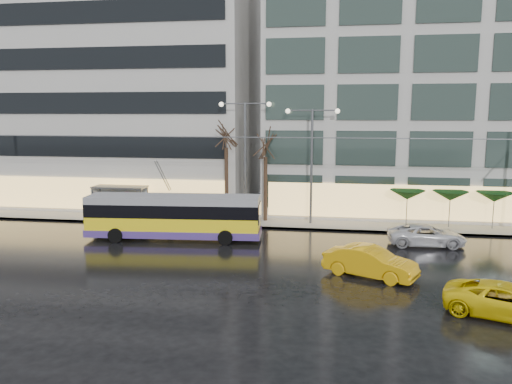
# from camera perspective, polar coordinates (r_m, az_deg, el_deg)

# --- Properties ---
(ground) EXTENTS (140.00, 140.00, 0.00)m
(ground) POSITION_cam_1_polar(r_m,az_deg,el_deg) (28.83, -9.00, -7.98)
(ground) COLOR black
(ground) RESTS_ON ground
(sidewalk) EXTENTS (80.00, 10.00, 0.15)m
(sidewalk) POSITION_cam_1_polar(r_m,az_deg,el_deg) (41.58, -0.45, -2.47)
(sidewalk) COLOR gray
(sidewalk) RESTS_ON ground
(kerb) EXTENTS (80.00, 0.10, 0.15)m
(kerb) POSITION_cam_1_polar(r_m,az_deg,el_deg) (36.81, -1.70, -3.99)
(kerb) COLOR slate
(kerb) RESTS_ON ground
(building_left) EXTENTS (34.00, 14.00, 22.00)m
(building_left) POSITION_cam_1_polar(r_m,az_deg,el_deg) (51.53, -20.08, 11.61)
(building_left) COLOR #B2B0AA
(building_left) RESTS_ON sidewalk
(building_right) EXTENTS (32.00, 14.00, 25.00)m
(building_right) POSITION_cam_1_polar(r_m,az_deg,el_deg) (46.56, 22.41, 13.66)
(building_right) COLOR #B2B0AA
(building_right) RESTS_ON sidewalk
(trolleybus) EXTENTS (11.66, 4.73, 5.34)m
(trolleybus) POSITION_cam_1_polar(r_m,az_deg,el_deg) (33.72, -9.36, -2.94)
(trolleybus) COLOR yellow
(trolleybus) RESTS_ON ground
(catenary) EXTENTS (42.24, 5.12, 7.00)m
(catenary) POSITION_cam_1_polar(r_m,az_deg,el_deg) (35.21, -3.67, 2.30)
(catenary) COLOR #595B60
(catenary) RESTS_ON ground
(bus_shelter) EXTENTS (4.20, 1.60, 2.51)m
(bus_shelter) POSITION_cam_1_polar(r_m,az_deg,el_deg) (41.12, -15.65, -0.27)
(bus_shelter) COLOR #595B60
(bus_shelter) RESTS_ON sidewalk
(street_lamp_near) EXTENTS (3.96, 0.36, 9.03)m
(street_lamp_near) POSITION_cam_1_polar(r_m,az_deg,el_deg) (37.65, -1.25, 5.41)
(street_lamp_near) COLOR #595B60
(street_lamp_near) RESTS_ON sidewalk
(street_lamp_far) EXTENTS (3.96, 0.36, 8.53)m
(street_lamp_far) POSITION_cam_1_polar(r_m,az_deg,el_deg) (37.12, 6.40, 4.88)
(street_lamp_far) COLOR #595B60
(street_lamp_far) RESTS_ON sidewalk
(tree_a) EXTENTS (3.20, 3.20, 8.40)m
(tree_a) POSITION_cam_1_polar(r_m,az_deg,el_deg) (38.09, -3.44, 7.09)
(tree_a) COLOR black
(tree_a) RESTS_ON sidewalk
(tree_b) EXTENTS (3.20, 3.20, 7.70)m
(tree_b) POSITION_cam_1_polar(r_m,az_deg,el_deg) (37.79, 1.11, 6.05)
(tree_b) COLOR black
(tree_b) RESTS_ON sidewalk
(parasol_a) EXTENTS (2.50, 2.50, 2.65)m
(parasol_a) POSITION_cam_1_polar(r_m,az_deg,el_deg) (38.05, 16.91, -0.31)
(parasol_a) COLOR #595B60
(parasol_a) RESTS_ON sidewalk
(parasol_b) EXTENTS (2.50, 2.50, 2.65)m
(parasol_b) POSITION_cam_1_polar(r_m,az_deg,el_deg) (38.59, 21.32, -0.42)
(parasol_b) COLOR #595B60
(parasol_b) RESTS_ON sidewalk
(parasol_c) EXTENTS (2.50, 2.50, 2.65)m
(parasol_c) POSITION_cam_1_polar(r_m,az_deg,el_deg) (39.35, 25.59, -0.52)
(parasol_c) COLOR #595B60
(parasol_c) RESTS_ON sidewalk
(taxi_b) EXTENTS (5.03, 3.52, 1.57)m
(taxi_b) POSITION_cam_1_polar(r_m,az_deg,el_deg) (26.59, 12.91, -7.81)
(taxi_b) COLOR #E9A70C
(taxi_b) RESTS_ON ground
(taxi_c) EXTENTS (5.52, 3.97, 1.40)m
(taxi_c) POSITION_cam_1_polar(r_m,az_deg,el_deg) (23.52, 26.88, -11.07)
(taxi_c) COLOR yellow
(taxi_c) RESTS_ON ground
(sedan_silver) EXTENTS (4.94, 2.45, 1.34)m
(sedan_silver) POSITION_cam_1_polar(r_m,az_deg,el_deg) (33.68, 18.92, -4.69)
(sedan_silver) COLOR silver
(sedan_silver) RESTS_ON ground
(pedestrian_a) EXTENTS (1.18, 1.19, 2.19)m
(pedestrian_a) POSITION_cam_1_polar(r_m,az_deg,el_deg) (40.15, -14.53, -0.99)
(pedestrian_a) COLOR black
(pedestrian_a) RESTS_ON sidewalk
(pedestrian_b) EXTENTS (1.07, 1.01, 1.74)m
(pedestrian_b) POSITION_cam_1_polar(r_m,az_deg,el_deg) (38.65, -9.98, -2.07)
(pedestrian_b) COLOR black
(pedestrian_b) RESTS_ON sidewalk
(pedestrian_c) EXTENTS (1.27, 1.12, 2.11)m
(pedestrian_c) POSITION_cam_1_polar(r_m,az_deg,el_deg) (40.43, -16.43, -1.46)
(pedestrian_c) COLOR black
(pedestrian_c) RESTS_ON sidewalk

